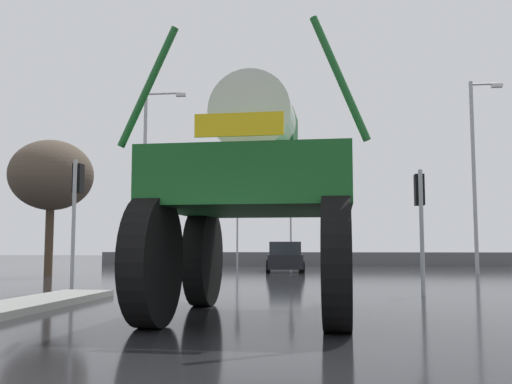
# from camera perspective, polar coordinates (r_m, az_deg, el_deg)

# --- Properties ---
(ground_plane) EXTENTS (120.00, 120.00, 0.00)m
(ground_plane) POSITION_cam_1_polar(r_m,az_deg,el_deg) (24.10, 2.77, -8.44)
(ground_plane) COLOR black
(oversize_sprayer) EXTENTS (4.00, 5.59, 4.84)m
(oversize_sprayer) POSITION_cam_1_polar(r_m,az_deg,el_deg) (10.68, 0.21, -0.62)
(oversize_sprayer) COLOR black
(oversize_sprayer) RESTS_ON ground
(sedan_ahead) EXTENTS (2.14, 4.22, 1.52)m
(sedan_ahead) POSITION_cam_1_polar(r_m,az_deg,el_deg) (29.67, 2.87, -6.49)
(sedan_ahead) COLOR black
(sedan_ahead) RESTS_ON ground
(traffic_signal_near_left) EXTENTS (0.24, 0.54, 3.75)m
(traffic_signal_near_left) POSITION_cam_1_polar(r_m,az_deg,el_deg) (17.33, -17.27, -0.32)
(traffic_signal_near_left) COLOR #A8AAAF
(traffic_signal_near_left) RESTS_ON ground
(traffic_signal_near_right) EXTENTS (0.24, 0.54, 3.31)m
(traffic_signal_near_right) POSITION_cam_1_polar(r_m,az_deg,el_deg) (16.02, 15.89, -1.14)
(traffic_signal_near_right) COLOR #A8AAAF
(traffic_signal_near_right) RESTS_ON ground
(traffic_signal_far_left) EXTENTS (0.24, 0.55, 4.19)m
(traffic_signal_far_left) POSITION_cam_1_polar(r_m,az_deg,el_deg) (34.70, 3.46, -2.47)
(traffic_signal_far_left) COLOR #A8AAAF
(traffic_signal_far_left) RESTS_ON ground
(traffic_signal_far_right) EXTENTS (0.24, 0.55, 4.09)m
(traffic_signal_far_right) POSITION_cam_1_polar(r_m,az_deg,el_deg) (35.03, -1.81, -2.62)
(traffic_signal_far_right) COLOR #A8AAAF
(traffic_signal_far_right) RESTS_ON ground
(streetlight_far_left) EXTENTS (2.22, 0.24, 9.41)m
(streetlight_far_left) POSITION_cam_1_polar(r_m,az_deg,el_deg) (30.46, -10.66, 2.09)
(streetlight_far_left) COLOR #A8AAAF
(streetlight_far_left) RESTS_ON ground
(streetlight_far_right) EXTENTS (1.56, 0.24, 9.26)m
(streetlight_far_right) POSITION_cam_1_polar(r_m,az_deg,el_deg) (29.56, 20.87, 2.28)
(streetlight_far_right) COLOR #A8AAAF
(streetlight_far_right) RESTS_ON ground
(bare_tree_left) EXTENTS (3.56, 3.56, 5.86)m
(bare_tree_left) POSITION_cam_1_polar(r_m,az_deg,el_deg) (26.42, -19.56, 1.52)
(bare_tree_left) COLOR #473828
(bare_tree_left) RESTS_ON ground
(roadside_barrier) EXTENTS (27.81, 0.24, 0.90)m
(roadside_barrier) POSITION_cam_1_polar(r_m,az_deg,el_deg) (39.51, 4.33, -6.60)
(roadside_barrier) COLOR #59595B
(roadside_barrier) RESTS_ON ground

